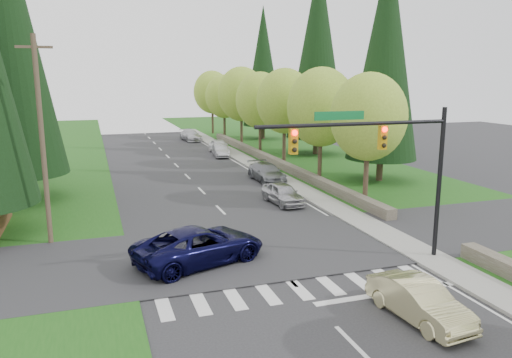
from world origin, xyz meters
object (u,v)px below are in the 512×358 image
parked_car_d (219,146)px  parked_car_c (221,151)px  sedan_champagne (419,301)px  parked_car_a (283,194)px  parked_car_b (267,172)px  parked_car_e (191,135)px  suv_navy (200,245)px

parked_car_d → parked_car_c: bearing=-97.0°
parked_car_c → sedan_champagne: bearing=-86.9°
sedan_champagne → parked_car_d: bearing=80.1°
sedan_champagne → parked_car_d: (2.73, 38.41, 0.05)m
parked_car_a → parked_car_b: size_ratio=0.84×
parked_car_a → parked_car_e: 33.54m
parked_car_c → suv_navy: bearing=-99.4°
sedan_champagne → suv_navy: 9.52m
parked_car_b → parked_car_c: (-0.45, 12.78, -0.05)m
parked_car_a → parked_car_c: bearing=82.2°
parked_car_e → suv_navy: bearing=-107.0°
suv_navy → parked_car_a: suv_navy is taller
suv_navy → parked_car_d: (8.66, 30.97, -0.09)m
parked_car_b → parked_car_a: bearing=-102.7°
parked_car_a → parked_car_e: parked_car_e is taller
parked_car_a → parked_car_c: (0.94, 19.83, -0.04)m
sedan_champagne → parked_car_c: sedan_champagne is taller
suv_navy → parked_car_c: bearing=-35.3°
suv_navy → parked_car_e: size_ratio=1.26×
sedan_champagne → parked_car_a: size_ratio=1.03×
parked_car_c → parked_car_a: bearing=-86.0°
parked_car_b → parked_car_c: size_ratio=1.22×
suv_navy → parked_car_d: size_ratio=1.38×
parked_car_d → parked_car_e: parked_car_d is taller
parked_car_b → parked_car_e: bearing=90.3°
suv_navy → parked_car_b: suv_navy is taller
sedan_champagne → parked_car_b: size_ratio=0.87×
parked_car_d → suv_navy: bearing=-102.7°
suv_navy → parked_car_d: suv_navy is taller
suv_navy → parked_car_b: size_ratio=1.24×
parked_car_d → parked_car_e: bearing=97.4°
sedan_champagne → parked_car_d: parked_car_d is taller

